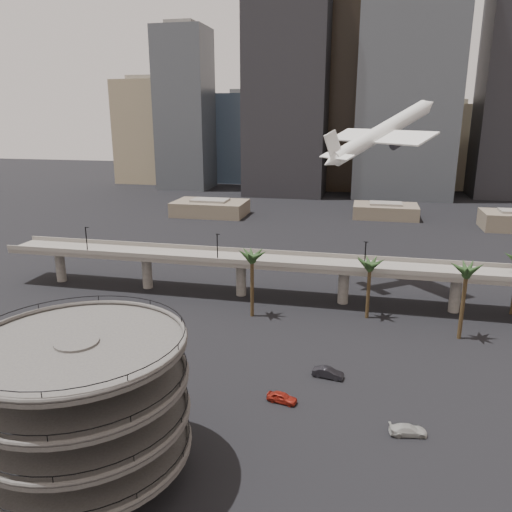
% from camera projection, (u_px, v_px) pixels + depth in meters
% --- Properties ---
extents(ground, '(700.00, 700.00, 0.00)m').
position_uv_depth(ground, '(216.00, 470.00, 55.45)').
color(ground, black).
rests_on(ground, ground).
extents(parking_ramp, '(22.20, 22.20, 17.35)m').
position_uv_depth(parking_ramp, '(83.00, 398.00, 51.72)').
color(parking_ramp, '#454341').
rests_on(parking_ramp, ground).
extents(overpass, '(130.00, 9.30, 14.70)m').
position_uv_depth(overpass, '(291.00, 266.00, 105.07)').
color(overpass, slate).
rests_on(overpass, ground).
extents(palm_trees, '(54.40, 18.40, 14.00)m').
position_uv_depth(palm_trees, '(400.00, 265.00, 92.43)').
color(palm_trees, '#44331D').
rests_on(palm_trees, ground).
extents(low_buildings, '(135.00, 27.50, 6.80)m').
position_uv_depth(low_buildings, '(344.00, 212.00, 186.82)').
color(low_buildings, '#6A5C4E').
rests_on(low_buildings, ground).
extents(skyline, '(269.00, 86.00, 125.82)m').
position_uv_depth(skyline, '(374.00, 98.00, 243.50)').
color(skyline, gray).
rests_on(skyline, ground).
extents(airborne_jet, '(26.15, 25.53, 16.09)m').
position_uv_depth(airborne_jet, '(381.00, 133.00, 109.69)').
color(airborne_jet, white).
rests_on(airborne_jet, ground).
extents(car_a, '(4.45, 2.47, 1.43)m').
position_uv_depth(car_a, '(282.00, 397.00, 68.44)').
color(car_a, maroon).
rests_on(car_a, ground).
extents(car_b, '(4.85, 2.27, 1.54)m').
position_uv_depth(car_b, '(328.00, 373.00, 74.86)').
color(car_b, black).
rests_on(car_b, ground).
extents(car_c, '(4.85, 2.64, 1.33)m').
position_uv_depth(car_c, '(408.00, 430.00, 61.46)').
color(car_c, '#B1B2AD').
rests_on(car_c, ground).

